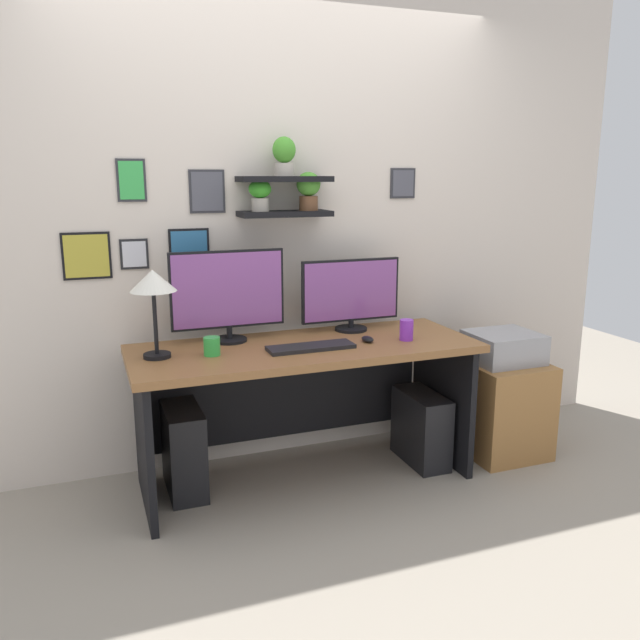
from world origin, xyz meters
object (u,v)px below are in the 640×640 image
(monitor_right, at_px, (351,294))
(printer, at_px, (503,347))
(desk, at_px, (302,380))
(keyboard, at_px, (311,347))
(monitor_left, at_px, (228,293))
(water_cup, at_px, (406,330))
(coffee_mug, at_px, (212,346))
(computer_tower_left, at_px, (184,450))
(computer_mouse, at_px, (368,339))
(computer_tower_right, at_px, (421,428))
(drawer_cabinet, at_px, (500,406))
(desk_lamp, at_px, (153,286))

(monitor_right, bearing_deg, printer, -17.40)
(desk, relative_size, printer, 4.67)
(desk, distance_m, keyboard, 0.26)
(monitor_left, distance_m, printer, 1.60)
(water_cup, bearing_deg, coffee_mug, 175.97)
(desk, bearing_deg, monitor_left, 155.12)
(monitor_left, height_order, computer_tower_left, monitor_left)
(monitor_left, xyz_separation_m, computer_tower_left, (-0.28, -0.11, -0.78))
(computer_mouse, xyz_separation_m, coffee_mug, (-0.81, 0.04, 0.03))
(monitor_left, distance_m, computer_tower_right, 1.33)
(keyboard, bearing_deg, printer, 1.80)
(monitor_left, xyz_separation_m, computer_mouse, (0.67, -0.28, -0.24))
(monitor_right, distance_m, computer_tower_right, 0.86)
(desk, bearing_deg, computer_tower_left, 175.47)
(drawer_cabinet, bearing_deg, monitor_right, 162.60)
(computer_mouse, distance_m, water_cup, 0.21)
(water_cup, distance_m, printer, 0.68)
(monitor_left, bearing_deg, computer_mouse, -22.34)
(desk, xyz_separation_m, drawer_cabinet, (1.19, -0.10, -0.27))
(desk, relative_size, drawer_cabinet, 3.22)
(computer_tower_left, bearing_deg, drawer_cabinet, -4.84)
(keyboard, relative_size, computer_mouse, 4.89)
(monitor_right, bearing_deg, computer_mouse, -94.40)
(desk_lamp, height_order, computer_tower_right, desk_lamp)
(monitor_right, distance_m, computer_mouse, 0.34)
(computer_tower_right, bearing_deg, drawer_cabinet, -3.47)
(keyboard, distance_m, coffee_mug, 0.49)
(water_cup, xyz_separation_m, computer_tower_left, (-1.16, 0.20, -0.58))
(monitor_right, xyz_separation_m, drawer_cabinet, (0.84, -0.26, -0.68))
(water_cup, bearing_deg, monitor_right, 121.01)
(coffee_mug, bearing_deg, monitor_right, 16.05)
(computer_tower_left, bearing_deg, water_cup, -9.79)
(keyboard, xyz_separation_m, coffee_mug, (-0.49, 0.06, 0.04))
(monitor_right, xyz_separation_m, desk_lamp, (-1.09, -0.19, 0.14))
(printer, relative_size, computer_tower_right, 0.94)
(desk_lamp, bearing_deg, printer, -2.35)
(printer, bearing_deg, computer_tower_right, 176.53)
(monitor_left, height_order, printer, monitor_left)
(monitor_left, relative_size, computer_tower_right, 1.47)
(computer_tower_left, bearing_deg, keyboard, -16.96)
(desk_lamp, relative_size, computer_tower_right, 1.04)
(monitor_right, distance_m, coffee_mug, 0.88)
(keyboard, distance_m, computer_tower_left, 0.85)
(monitor_right, bearing_deg, desk, -155.13)
(monitor_right, xyz_separation_m, water_cup, (0.19, -0.31, -0.15))
(computer_tower_left, relative_size, computer_tower_right, 1.11)
(printer, bearing_deg, computer_mouse, -179.27)
(keyboard, xyz_separation_m, drawer_cabinet, (1.19, 0.04, -0.48))
(monitor_left, xyz_separation_m, desk_lamp, (-0.39, -0.19, 0.09))
(desk_lamp, distance_m, water_cup, 1.31)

